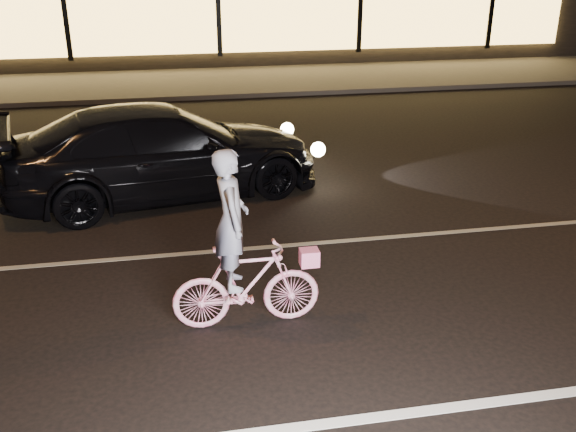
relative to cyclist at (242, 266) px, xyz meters
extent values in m
plane|color=black|center=(1.05, -0.18, -0.70)|extent=(90.00, 90.00, 0.00)
cube|color=silver|center=(1.05, -1.68, -0.70)|extent=(60.00, 0.12, 0.01)
cube|color=gray|center=(1.05, 1.82, -0.70)|extent=(60.00, 0.10, 0.01)
cube|color=#383533|center=(1.05, 12.82, -0.64)|extent=(30.00, 4.00, 0.12)
cube|color=#F7BD56|center=(1.05, 14.72, 0.90)|extent=(23.00, 0.15, 2.00)
cube|color=black|center=(-3.45, 14.64, 0.90)|extent=(0.15, 0.08, 2.20)
cube|color=black|center=(1.05, 14.64, 0.90)|extent=(0.15, 0.08, 2.20)
cube|color=black|center=(5.55, 14.64, 0.90)|extent=(0.15, 0.08, 2.20)
cube|color=black|center=(10.05, 14.64, 0.90)|extent=(0.15, 0.08, 2.20)
imported|color=#F83B7A|center=(0.04, 0.00, -0.23)|extent=(1.56, 0.44, 0.94)
imported|color=silver|center=(-0.10, 0.00, 0.53)|extent=(0.35, 0.54, 1.48)
cube|color=#E05692|center=(0.71, 0.00, 0.03)|extent=(0.20, 0.16, 0.18)
imported|color=black|center=(-0.78, 4.08, 0.03)|extent=(5.32, 3.02, 1.45)
sphere|color=#FFF2BF|center=(1.44, 5.23, -0.03)|extent=(0.24, 0.24, 0.24)
sphere|color=#FFF2BF|center=(1.71, 3.93, -0.03)|extent=(0.24, 0.24, 0.24)
camera|label=1|loc=(-0.62, -5.87, 3.07)|focal=40.00mm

